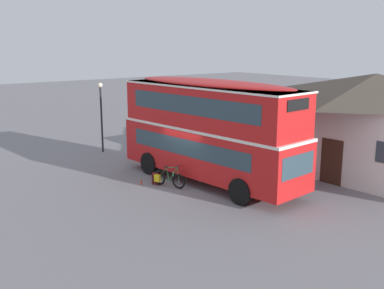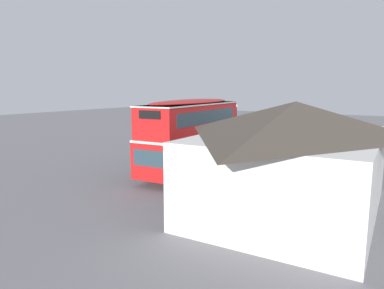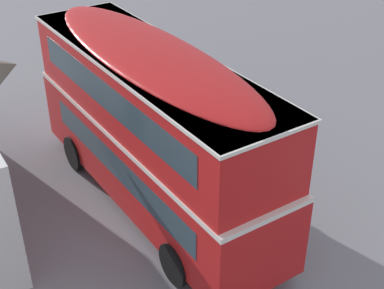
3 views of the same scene
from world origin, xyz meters
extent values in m
plane|color=slate|center=(0.00, 0.00, 0.00)|extent=(120.00, 120.00, 0.00)
cylinder|color=black|center=(3.26, 2.22, 0.55)|extent=(1.12, 0.37, 1.10)
cylinder|color=black|center=(3.46, -0.15, 0.55)|extent=(1.12, 0.37, 1.10)
cylinder|color=black|center=(-2.70, 1.73, 0.55)|extent=(1.12, 0.37, 1.10)
cylinder|color=black|center=(-2.50, -0.64, 0.55)|extent=(1.12, 0.37, 1.10)
cube|color=red|center=(0.38, 0.79, 1.52)|extent=(9.82, 3.28, 2.10)
cube|color=white|center=(0.38, 0.79, 2.60)|extent=(9.84, 3.31, 0.12)
cube|color=red|center=(0.38, 0.79, 3.58)|extent=(9.53, 3.21, 1.90)
ellipsoid|color=red|center=(0.38, 0.79, 4.61)|extent=(9.33, 3.14, 0.36)
cube|color=#2D424C|center=(5.17, 1.19, 1.77)|extent=(0.23, 2.05, 0.90)
cube|color=black|center=(5.04, 1.18, 4.10)|extent=(0.17, 1.38, 0.44)
cube|color=#2D424C|center=(0.28, -0.46, 1.82)|extent=(7.50, 0.66, 0.76)
cube|color=#2D424C|center=(0.48, -0.42, 3.73)|extent=(7.89, 0.69, 0.80)
cube|color=#2D424C|center=(0.08, 2.01, 1.82)|extent=(7.50, 0.66, 0.76)
cube|color=#2D424C|center=(0.28, 2.00, 3.73)|extent=(7.89, 0.69, 0.80)
cube|color=white|center=(0.38, 0.79, 4.49)|extent=(9.63, 3.30, 0.08)
torus|color=black|center=(0.27, -0.88, 0.34)|extent=(0.67, 0.31, 0.68)
torus|color=black|center=(-0.74, -1.26, 0.34)|extent=(0.67, 0.31, 0.68)
cylinder|color=#B2B2B7|center=(0.27, -0.88, 0.34)|extent=(0.08, 0.11, 0.05)
cylinder|color=#B2B2B7|center=(-0.74, -1.26, 0.34)|extent=(0.08, 0.11, 0.05)
cylinder|color=#2D6B38|center=(0.00, -0.98, 0.63)|extent=(0.47, 0.20, 0.71)
cylinder|color=#2D6B38|center=(-0.07, -1.01, 0.93)|extent=(0.58, 0.24, 0.13)
cylinder|color=#2D6B38|center=(-0.28, -1.09, 0.58)|extent=(0.18, 0.09, 0.61)
cylinder|color=#2D6B38|center=(-0.47, -1.16, 0.31)|extent=(0.53, 0.22, 0.09)
cylinder|color=#2D6B38|center=(-0.54, -1.18, 0.61)|extent=(0.42, 0.18, 0.56)
cylinder|color=#2D6B38|center=(0.24, -0.89, 0.66)|extent=(0.10, 0.06, 0.64)
cylinder|color=black|center=(0.21, -0.90, 1.02)|extent=(0.19, 0.44, 0.03)
ellipsoid|color=black|center=(-0.36, -1.12, 0.91)|extent=(0.28, 0.18, 0.06)
cube|color=yellow|center=(-0.66, -1.40, 0.36)|extent=(0.31, 0.23, 0.32)
cylinder|color=green|center=(0.00, -0.98, 0.63)|extent=(0.07, 0.07, 0.18)
cube|color=maroon|center=(-0.93, -1.32, 0.25)|extent=(0.38, 0.37, 0.51)
ellipsoid|color=maroon|center=(-0.93, -1.32, 0.51)|extent=(0.36, 0.35, 0.10)
cube|color=#471111|center=(-1.02, -1.22, 0.18)|extent=(0.18, 0.17, 0.18)
cylinder|color=black|center=(-0.91, -1.47, 0.25)|extent=(0.05, 0.05, 0.41)
cylinder|color=black|center=(-0.79, -1.36, 0.25)|extent=(0.05, 0.05, 0.41)
cylinder|color=#D84C33|center=(-1.25, -1.90, 0.10)|extent=(0.07, 0.07, 0.20)
cylinder|color=black|center=(-1.25, -1.90, 0.22)|extent=(0.04, 0.04, 0.03)
cube|color=silver|center=(3.84, 8.53, 1.75)|extent=(10.76, 7.37, 3.50)
pyramid|color=#4C4238|center=(3.84, 8.53, 4.21)|extent=(11.18, 7.79, 1.41)
cube|color=#3D2319|center=(3.99, 5.06, 1.05)|extent=(1.10, 0.09, 2.10)
cube|color=#2D424C|center=(1.37, 4.95, 1.93)|extent=(1.10, 0.09, 0.90)
cube|color=#2D424C|center=(6.60, 5.18, 1.93)|extent=(1.10, 0.09, 0.90)
cylinder|color=black|center=(-8.24, -0.26, 1.93)|extent=(0.11, 0.11, 3.85)
sphere|color=#F2E5BF|center=(-8.24, -0.26, 3.97)|extent=(0.28, 0.28, 0.28)
camera|label=1|loc=(15.95, -12.36, 6.34)|focal=42.61mm
camera|label=2|loc=(19.30, 13.18, 5.48)|focal=32.77mm
camera|label=3|loc=(-11.45, 6.11, 9.86)|focal=51.74mm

